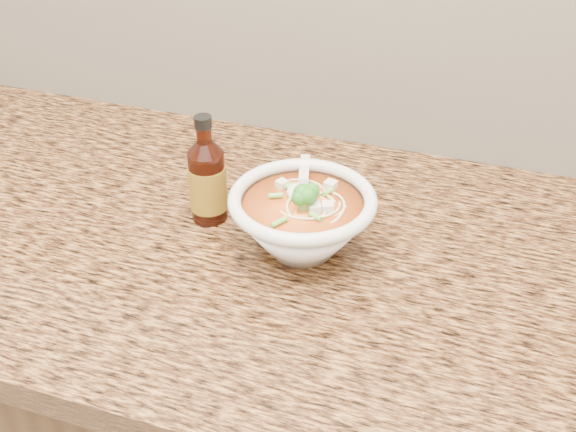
% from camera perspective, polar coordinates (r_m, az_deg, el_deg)
% --- Properties ---
extents(counter_slab, '(4.00, 0.68, 0.04)m').
position_cam_1_polar(counter_slab, '(1.01, -1.59, -2.66)').
color(counter_slab, olive).
rests_on(counter_slab, cabinet).
extents(soup_bowl, '(0.20, 0.22, 0.11)m').
position_cam_1_polar(soup_bowl, '(0.96, 1.12, -0.44)').
color(soup_bowl, white).
rests_on(soup_bowl, counter_slab).
extents(hot_sauce_bottle, '(0.05, 0.05, 0.16)m').
position_cam_1_polar(hot_sauce_bottle, '(1.02, -6.39, 2.75)').
color(hot_sauce_bottle, '#3B1008').
rests_on(hot_sauce_bottle, counter_slab).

